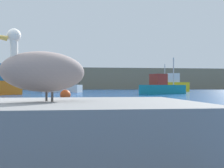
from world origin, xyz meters
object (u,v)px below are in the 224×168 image
object	(u,v)px
fishing_boat_yellow	(174,85)
mooring_buoy	(65,95)
pelican	(44,71)
fishing_boat_teal	(162,87)
fishing_boat_white	(64,85)

from	to	relation	value
fishing_boat_yellow	mooring_buoy	world-z (taller)	fishing_boat_yellow
pelican	fishing_boat_teal	size ratio (longest dim) A/B	0.24
fishing_boat_white	fishing_boat_yellow	world-z (taller)	fishing_boat_yellow
fishing_boat_teal	mooring_buoy	world-z (taller)	fishing_boat_teal
mooring_buoy	fishing_boat_white	bearing A→B (deg)	93.16
fishing_boat_white	fishing_boat_yellow	size ratio (longest dim) A/B	1.15
pelican	fishing_boat_white	xyz separation A→B (m)	(-1.49, 33.71, -0.11)
pelican	fishing_boat_white	bearing A→B (deg)	-117.81
pelican	mooring_buoy	xyz separation A→B (m)	(-0.36, 13.16, -0.73)
fishing_boat_white	fishing_boat_yellow	bearing A→B (deg)	35.89
fishing_boat_white	mooring_buoy	bearing A→B (deg)	-62.08
mooring_buoy	fishing_boat_yellow	bearing A→B (deg)	56.98
pelican	fishing_boat_yellow	size ratio (longest dim) A/B	0.28
pelican	mooring_buoy	size ratio (longest dim) A/B	2.05
fishing_boat_yellow	fishing_boat_teal	distance (m)	13.66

